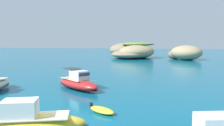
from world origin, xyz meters
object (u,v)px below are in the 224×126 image
Objects in this scene: islet_large at (132,51)px; islet_small at (185,53)px; motorboat_yellow at (26,123)px; motorboat_red at (78,83)px; dinghy_tender at (102,110)px.

islet_large reaches higher than islet_small.
islet_small is at bearing 76.63° from motorboat_yellow.
motorboat_yellow is at bearing -82.15° from motorboat_red.
islet_small is 5.37× the size of dinghy_tender.
motorboat_yellow is at bearing -103.37° from islet_small.
islet_large is at bearing 92.16° from motorboat_yellow.
islet_small is 68.87m from motorboat_yellow.
islet_large is 3.46× the size of motorboat_yellow.
motorboat_red is 10.07m from dinghy_tender.
dinghy_tender is at bearing -84.72° from islet_large.
motorboat_red is at bearing 122.36° from dinghy_tender.
islet_large reaches higher than motorboat_red.
islet_large is 58.90m from motorboat_red.
motorboat_red is (-17.83, -53.19, -1.49)m from islet_small.
islet_small is at bearing -16.92° from islet_large.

